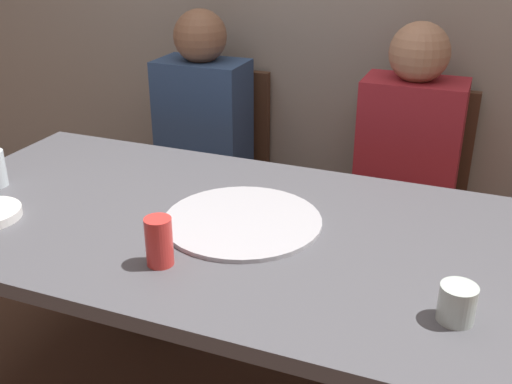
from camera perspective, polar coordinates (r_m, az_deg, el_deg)
The scene contains 8 objects.
dining_table at distance 1.72m, azimuth -5.43°, elevation -4.47°, with size 1.67×0.93×0.72m.
pizza_tray at distance 1.65m, azimuth -1.28°, elevation -2.74°, with size 0.43×0.43×0.01m, color #ADADB2.
tumbler_near at distance 1.32m, azimuth 18.49°, elevation -9.95°, with size 0.08×0.08×0.08m, color #B7C6BC.
soda_can at distance 1.45m, azimuth -9.15°, elevation -4.65°, with size 0.07×0.07×0.12m, color red.
chair_left at distance 2.63m, azimuth -4.26°, elevation 2.81°, with size 0.44×0.44×0.90m.
chair_right at distance 2.41m, azimuth 13.97°, elevation 0.01°, with size 0.44×0.44×0.90m.
guest_in_sweater at distance 2.46m, azimuth -5.88°, elevation 4.35°, with size 0.36×0.56×1.17m.
guest_in_beanie at distance 2.23m, azimuth 13.71°, elevation 1.50°, with size 0.36×0.56×1.17m.
Camera 1 is at (0.70, -1.33, 1.49)m, focal length 42.29 mm.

